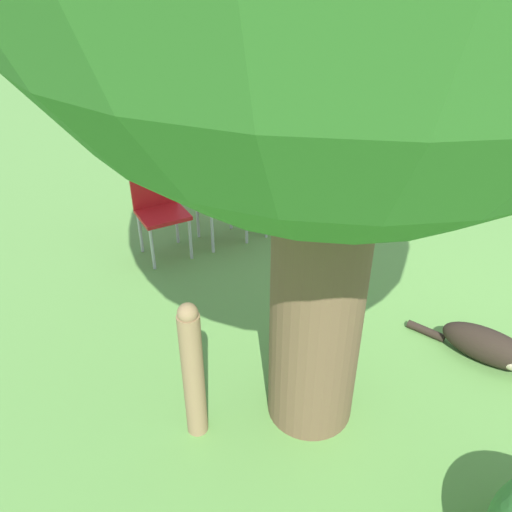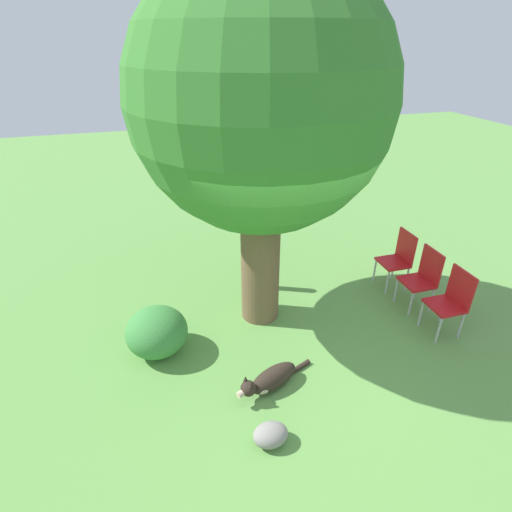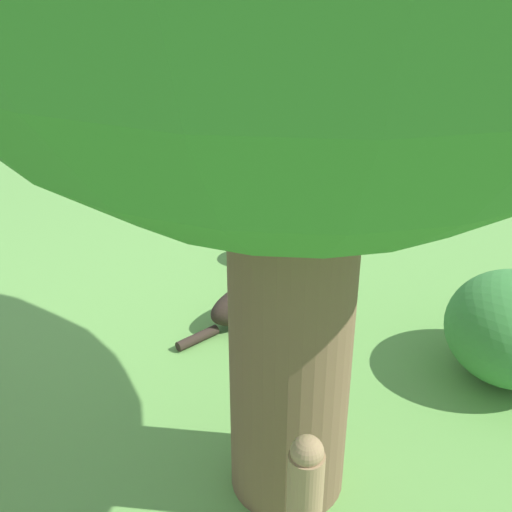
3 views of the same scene
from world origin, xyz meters
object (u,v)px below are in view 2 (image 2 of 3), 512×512
object	(u,v)px
red_chair_0	(452,299)
red_chair_1	(423,276)
oak_tree	(261,104)
dog	(270,380)
fence_post	(259,261)
red_chair_2	(399,256)

from	to	relation	value
red_chair_0	red_chair_1	xyz separation A→B (m)	(0.00, 0.61, 0.00)
oak_tree	red_chair_1	distance (m)	3.44
dog	fence_post	bearing A→B (deg)	-125.52
oak_tree	red_chair_1	xyz separation A→B (m)	(2.38, -0.50, -2.44)
fence_post	red_chair_2	world-z (taller)	fence_post
fence_post	red_chair_2	distance (m)	2.25
red_chair_1	red_chair_2	world-z (taller)	same
oak_tree	red_chair_1	size ratio (longest dim) A/B	4.74
red_chair_0	red_chair_2	size ratio (longest dim) A/B	1.00
fence_post	red_chair_1	world-z (taller)	fence_post
oak_tree	red_chair_2	size ratio (longest dim) A/B	4.74
oak_tree	fence_post	xyz separation A→B (m)	(0.21, 0.71, -2.49)
fence_post	red_chair_1	distance (m)	2.49
red_chair_2	oak_tree	bearing A→B (deg)	3.35
fence_post	dog	bearing A→B (deg)	-103.92
fence_post	red_chair_2	xyz separation A→B (m)	(2.17, -0.59, 0.05)
oak_tree	red_chair_0	world-z (taller)	oak_tree
dog	red_chair_2	size ratio (longest dim) A/B	1.10
red_chair_1	red_chair_2	bearing A→B (deg)	-89.49
red_chair_1	red_chair_2	size ratio (longest dim) A/B	1.00
red_chair_0	fence_post	bearing A→B (deg)	-39.41
red_chair_0	red_chair_1	distance (m)	0.61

